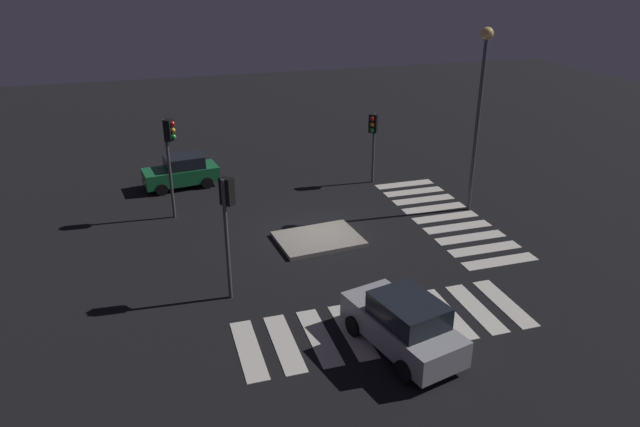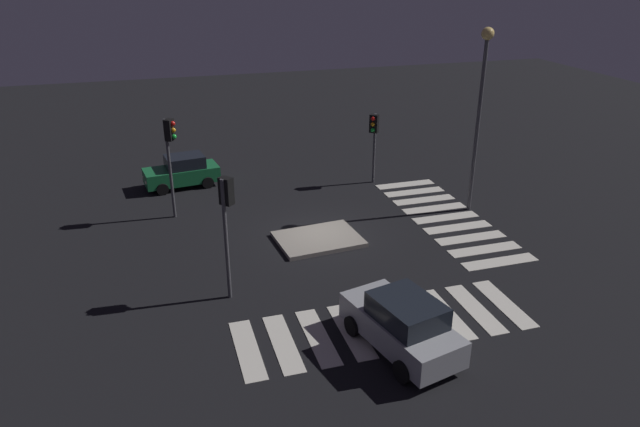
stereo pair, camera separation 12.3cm
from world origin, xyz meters
name	(u,v)px [view 1 (the left image)]	position (x,y,z in m)	size (l,w,h in m)	color
ground_plane	(320,234)	(0.00, 0.00, 0.00)	(80.00, 80.00, 0.00)	black
traffic_island	(318,239)	(-0.27, -0.64, 0.09)	(3.74, 2.94, 0.18)	gray
car_silver	(403,324)	(0.02, -8.70, 0.92)	(2.76, 4.55, 1.87)	#9EA0A5
car_green	(182,172)	(-5.31, 7.84, 0.83)	(4.04, 2.23, 1.69)	#196B38
traffic_light_west	(170,145)	(-5.92, 3.73, 3.58)	(0.53, 0.54, 4.73)	#47474C
traffic_light_south	(227,209)	(-4.53, -4.01, 3.44)	(0.53, 0.54, 4.54)	#47474C
traffic_light_north	(373,131)	(4.59, 5.38, 2.89)	(0.54, 0.53, 3.80)	#47474C
street_lamp	(481,92)	(7.75, 0.58, 5.74)	(0.56, 0.56, 8.55)	#47474C
crosswalk_near	(385,325)	(0.00, -7.38, 0.01)	(9.90, 3.20, 0.02)	silver
crosswalk_side	(445,217)	(6.20, 0.00, 0.01)	(3.20, 9.90, 0.02)	silver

